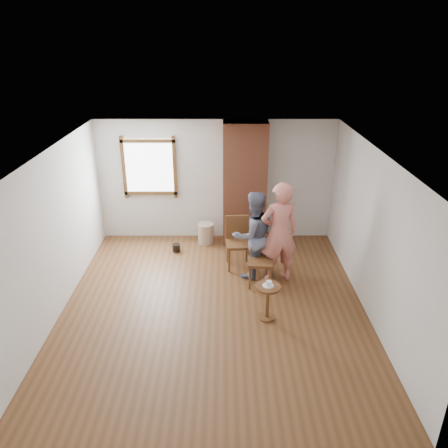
{
  "coord_description": "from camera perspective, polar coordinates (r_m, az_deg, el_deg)",
  "views": [
    {
      "loc": [
        0.16,
        -6.14,
        4.23
      ],
      "look_at": [
        0.17,
        0.8,
        1.15
      ],
      "focal_mm": 35.0,
      "sensor_mm": 36.0,
      "label": 1
    }
  ],
  "objects": [
    {
      "name": "side_table",
      "position": [
        6.99,
        5.71,
        -9.4
      ],
      "size": [
        0.4,
        0.4,
        0.6
      ],
      "color": "brown",
      "rests_on": "ground"
    },
    {
      "name": "cake_slice",
      "position": [
        6.87,
        5.88,
        -7.76
      ],
      "size": [
        0.08,
        0.07,
        0.06
      ],
      "primitive_type": "cube",
      "color": "white",
      "rests_on": "cake_plate"
    },
    {
      "name": "brick_chimney",
      "position": [
        9.13,
        2.71,
        5.19
      ],
      "size": [
        0.9,
        0.5,
        2.6
      ],
      "primitive_type": "cube",
      "color": "#AD5C3D",
      "rests_on": "ground"
    },
    {
      "name": "dining_chair_right",
      "position": [
        7.86,
        4.78,
        -4.26
      ],
      "size": [
        0.47,
        0.47,
        0.94
      ],
      "rotation": [
        0.0,
        0.0,
        -0.08
      ],
      "color": "brown",
      "rests_on": "ground"
    },
    {
      "name": "dining_chair_left",
      "position": [
        8.41,
        1.82,
        -1.96
      ],
      "size": [
        0.5,
        0.5,
        1.0
      ],
      "rotation": [
        0.0,
        0.0,
        0.07
      ],
      "color": "brown",
      "rests_on": "ground"
    },
    {
      "name": "cake_plate",
      "position": [
        6.88,
        5.78,
        -8.0
      ],
      "size": [
        0.18,
        0.18,
        0.01
      ],
      "primitive_type": "cylinder",
      "color": "white",
      "rests_on": "side_table"
    },
    {
      "name": "dark_pot",
      "position": [
        9.17,
        -6.25,
        -3.11
      ],
      "size": [
        0.19,
        0.19,
        0.16
      ],
      "primitive_type": "cylinder",
      "rotation": [
        0.0,
        0.0,
        0.18
      ],
      "color": "black",
      "rests_on": "ground"
    },
    {
      "name": "stoneware_crock",
      "position": [
        9.44,
        -2.41,
        -1.21
      ],
      "size": [
        0.41,
        0.41,
        0.44
      ],
      "primitive_type": "cylinder",
      "rotation": [
        0.0,
        0.0,
        -0.2
      ],
      "color": "tan",
      "rests_on": "ground"
    },
    {
      "name": "person_pink",
      "position": [
        7.79,
        7.21,
        -1.18
      ],
      "size": [
        0.78,
        0.61,
        1.9
      ],
      "primitive_type": "imported",
      "rotation": [
        0.0,
        0.0,
        3.38
      ],
      "color": "#D5786A",
      "rests_on": "ground"
    },
    {
      "name": "man",
      "position": [
        7.93,
        3.85,
        -1.47
      ],
      "size": [
        1.0,
        0.91,
        1.67
      ],
      "primitive_type": "imported",
      "rotation": [
        0.0,
        0.0,
        3.56
      ],
      "color": "#151B3C",
      "rests_on": "ground"
    },
    {
      "name": "room_shell",
      "position": [
        7.17,
        -1.81,
        4.18
      ],
      "size": [
        5.04,
        5.52,
        2.62
      ],
      "color": "silver",
      "rests_on": "ground"
    },
    {
      "name": "ground",
      "position": [
        7.46,
        -1.32,
        -10.63
      ],
      "size": [
        5.5,
        5.5,
        0.0
      ],
      "primitive_type": "plane",
      "color": "brown",
      "rests_on": "ground"
    }
  ]
}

